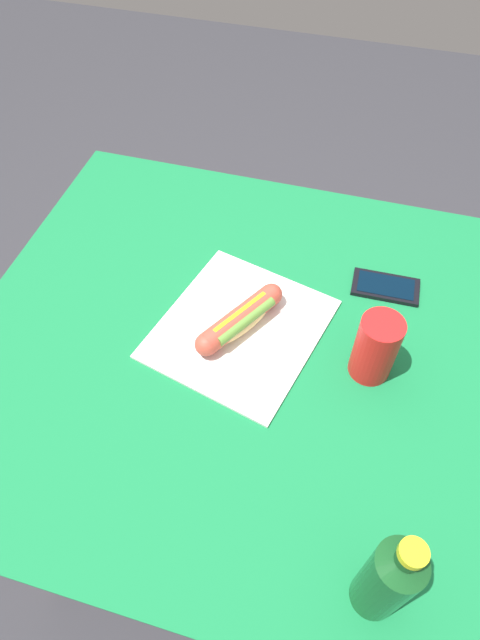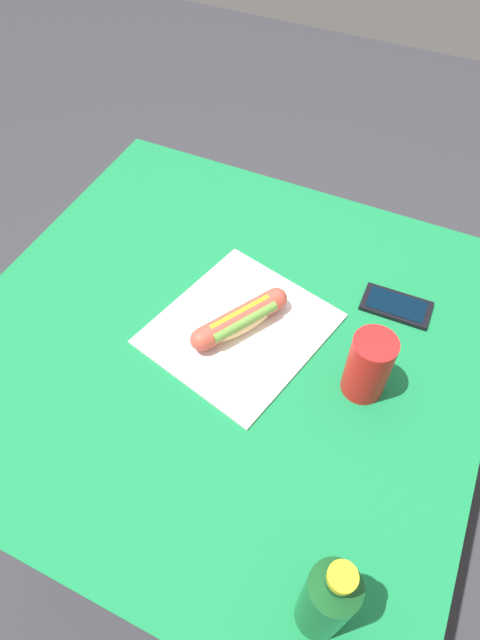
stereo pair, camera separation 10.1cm
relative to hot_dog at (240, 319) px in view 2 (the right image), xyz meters
The scene contains 7 objects.
ground_plane 0.81m from the hot_dog, 40.10° to the right, with size 6.00×6.00×0.00m, color #2D2D33.
dining_table 0.18m from the hot_dog, 40.10° to the right, with size 0.97×0.98×0.78m.
paper_wrapper 0.03m from the hot_dog, 120.15° to the right, with size 0.32×0.29×0.01m, color silver.
hot_dog is the anchor object (origin of this frame).
cell_phone 0.32m from the hot_dog, 125.19° to the left, with size 0.07×0.14×0.01m.
soda_bottle 0.50m from the hot_dog, 37.28° to the left, with size 0.06×0.06×0.23m.
drinking_cup 0.25m from the hot_dog, 84.67° to the left, with size 0.07×0.07×0.14m, color red.
Camera 2 is at (0.53, 0.28, 1.61)m, focal length 30.08 mm.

